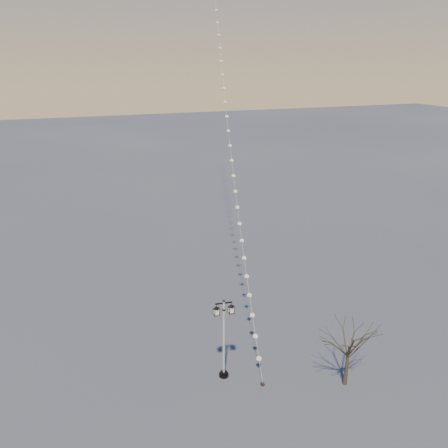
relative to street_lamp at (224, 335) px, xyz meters
name	(u,v)px	position (x,y,z in m)	size (l,w,h in m)	color
ground	(244,418)	(-0.19, -3.70, -2.97)	(300.00, 300.00, 0.00)	#4C4E4D
street_lamp	(224,335)	(0.00, 0.00, 0.00)	(1.36, 0.60, 5.37)	black
bare_tree	(349,342)	(6.64, -3.27, 0.03)	(2.61, 2.61, 4.33)	#382E21
kite_train	(228,90)	(7.17, 18.03, 13.04)	(11.16, 39.93, 32.21)	black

